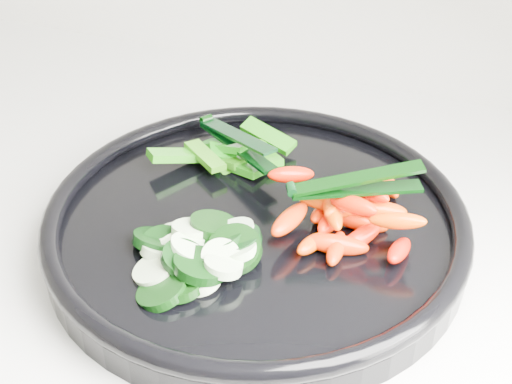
% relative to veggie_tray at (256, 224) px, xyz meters
% --- Properties ---
extents(veggie_tray, '(0.43, 0.43, 0.04)m').
position_rel_veggie_tray_xyz_m(veggie_tray, '(0.00, 0.00, 0.00)').
color(veggie_tray, black).
rests_on(veggie_tray, counter).
extents(cucumber_pile, '(0.12, 0.14, 0.04)m').
position_rel_veggie_tray_xyz_m(cucumber_pile, '(-0.03, -0.07, 0.01)').
color(cucumber_pile, black).
rests_on(cucumber_pile, veggie_tray).
extents(carrot_pile, '(0.15, 0.15, 0.05)m').
position_rel_veggie_tray_xyz_m(carrot_pile, '(0.08, 0.01, 0.02)').
color(carrot_pile, '#FA1400').
rests_on(carrot_pile, veggie_tray).
extents(pepper_pile, '(0.13, 0.11, 0.04)m').
position_rel_veggie_tray_xyz_m(pepper_pile, '(-0.06, 0.08, 0.01)').
color(pepper_pile, '#1F6009').
rests_on(pepper_pile, veggie_tray).
extents(tong_carrot, '(0.11, 0.07, 0.02)m').
position_rel_veggie_tray_xyz_m(tong_carrot, '(0.08, 0.02, 0.05)').
color(tong_carrot, black).
rests_on(tong_carrot, carrot_pile).
extents(tong_pepper, '(0.10, 0.07, 0.02)m').
position_rel_veggie_tray_xyz_m(tong_pepper, '(-0.06, 0.08, 0.03)').
color(tong_pepper, black).
rests_on(tong_pepper, pepper_pile).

